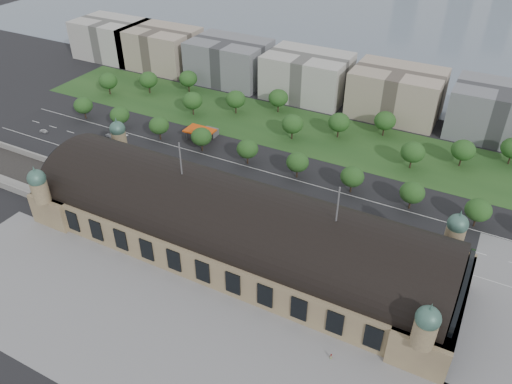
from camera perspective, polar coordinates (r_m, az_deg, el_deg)
The scene contains 49 objects.
ground at distance 176.23m, azimuth -2.40°, elevation -6.58°, with size 900.00×900.00×0.00m, color black.
station at distance 169.64m, azimuth -2.48°, elevation -3.97°, with size 150.00×48.40×44.30m.
track_cutting at distance 239.88m, azimuth -26.13°, elevation 2.03°, with size 70.00×24.00×3.10m.
plaza_south at distance 147.39m, azimuth -7.80°, elevation -17.76°, with size 190.00×48.00×0.12m, color gray.
road_slab at distance 210.42m, azimuth -1.97°, elevation 1.15°, with size 260.00×26.00×0.10m, color black.
grass_belt at distance 251.25m, azimuth 5.27°, elevation 6.98°, with size 300.00×45.00×0.10m, color #22491D.
petrol_station at distance 244.46m, azimuth -5.78°, elevation 6.90°, with size 14.00×13.00×5.05m.
lake at distance 433.14m, azimuth 18.62°, elevation 17.40°, with size 700.00×320.00×0.08m, color slate.
office_0 at distance 358.45m, azimuth -16.12°, elevation 16.48°, with size 45.00×32.00×24.00m, color #B9B8B0.
office_1 at distance 333.19m, azimuth -10.80°, elevation 15.86°, with size 45.00×32.00×24.00m, color tan.
office_2 at distance 306.07m, azimuth -3.07°, elevation 14.72°, with size 45.00×32.00×24.00m, color gray.
office_3 at distance 285.21m, azimuth 5.85°, elevation 13.06°, with size 45.00×32.00×24.00m, color #B9B8B0.
office_4 at distance 272.04m, azimuth 15.75°, elevation 10.85°, with size 45.00×32.00×24.00m, color tan.
office_5 at distance 267.71m, azimuth 26.13°, elevation 8.14°, with size 45.00×32.00×24.00m, color gray.
tree_row_0 at distance 273.97m, azimuth -19.14°, elevation 9.33°, with size 9.60×9.60×11.52m.
tree_row_1 at distance 258.05m, azimuth -15.32°, elevation 8.48°, with size 9.60×9.60×11.52m.
tree_row_2 at distance 243.47m, azimuth -11.03°, elevation 7.47°, with size 9.60×9.60×11.52m.
tree_row_3 at distance 230.47m, azimuth -6.26°, elevation 6.30°, with size 9.60×9.60×11.52m.
tree_row_4 at distance 219.33m, azimuth -0.99°, elevation 4.95°, with size 9.60×9.60×11.52m.
tree_row_5 at distance 210.35m, azimuth 4.77°, elevation 3.42°, with size 9.60×9.60×11.52m.
tree_row_6 at distance 203.82m, azimuth 10.94°, elevation 1.73°, with size 9.60×9.60×11.52m.
tree_row_7 at distance 199.97m, azimuth 17.43°, elevation -0.06°, with size 9.60×9.60×11.52m.
tree_row_8 at distance 198.96m, azimuth 24.07°, elevation -1.90°, with size 9.60×9.60×11.52m.
tree_belt_0 at distance 299.48m, azimuth -16.56°, elevation 12.08°, with size 10.40×10.40×12.48m.
tree_belt_1 at distance 295.60m, azimuth -12.21°, elevation 12.43°, with size 10.40×10.40×12.48m.
tree_belt_2 at distance 293.38m, azimuth -7.76°, elevation 12.73°, with size 10.40×10.40×12.48m.
tree_belt_3 at distance 265.19m, azimuth -7.28°, elevation 10.32°, with size 10.40×10.40×12.48m.
tree_belt_4 at distance 264.91m, azimuth -2.34°, elevation 10.55°, with size 10.40×10.40×12.48m.
tree_belt_5 at distance 266.53m, azimuth 2.57°, elevation 10.70°, with size 10.40×10.40×12.48m.
tree_belt_6 at distance 239.70m, azimuth 4.18°, elevation 7.76°, with size 10.40×10.40×12.48m.
tree_belt_7 at distance 243.88m, azimuth 9.47°, elevation 7.86°, with size 10.40×10.40×12.48m.
tree_belt_8 at distance 250.01m, azimuth 14.53°, elevation 7.90°, with size 10.40×10.40×12.48m.
tree_belt_9 at distance 226.02m, azimuth 17.49°, elevation 4.37°, with size 10.40×10.40×12.48m.
tree_belt_10 at distance 235.10m, azimuth 22.61°, elevation 4.44°, with size 10.40×10.40×12.48m.
traffic_car_0 at distance 269.93m, azimuth -23.10°, elevation 6.45°, with size 1.82×4.53×1.54m, color silver.
traffic_car_1 at distance 254.24m, azimuth -16.39°, elevation 6.18°, with size 1.56×4.47×1.47m, color gray.
traffic_car_2 at distance 234.33m, azimuth -15.47°, elevation 3.82°, with size 2.67×5.78×1.61m, color black.
traffic_car_4 at distance 193.00m, azimuth 2.89°, elevation -2.11°, with size 1.70×4.21×1.44m, color #1B1741.
parked_car_0 at distance 226.92m, azimuth -15.82°, elevation 2.63°, with size 1.36×3.89×1.28m, color black.
parked_car_1 at distance 224.47m, azimuth -14.79°, elevation 2.47°, with size 2.47×5.35×1.49m, color maroon.
parked_car_2 at distance 225.11m, azimuth -13.96°, elevation 2.69°, with size 1.92×4.73×1.37m, color #191844.
parked_car_3 at distance 212.97m, azimuth -11.23°, elevation 1.14°, with size 1.94×4.83×1.65m, color #5C5D64.
parked_car_4 at distance 210.20m, azimuth -9.08°, elevation 0.90°, with size 1.69×4.85×1.60m, color #BDBDC0.
parked_car_5 at distance 210.08m, azimuth -8.32°, elevation 0.92°, with size 2.27×4.93×1.37m, color gray.
parked_car_6 at distance 197.15m, azimuth -3.90°, elevation -1.22°, with size 2.29×5.62×1.63m, color black.
bus_west at distance 193.94m, azimuth 1.45°, elevation -1.53°, with size 2.73×11.66×3.25m, color red.
bus_mid at distance 193.69m, azimuth 1.53°, elevation -1.49°, with size 3.14×13.43×3.74m, color beige.
bus_east at distance 186.65m, azimuth 8.29°, elevation -3.65°, with size 2.51×10.74×2.99m, color silver.
pedestrian_0 at distance 145.74m, azimuth 8.56°, elevation -18.10°, with size 0.90×0.51×1.83m, color gray.
Camera 1 is at (68.37, -113.66, 116.03)m, focal length 35.00 mm.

